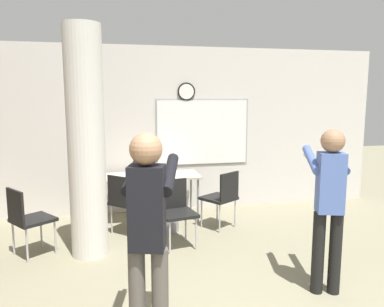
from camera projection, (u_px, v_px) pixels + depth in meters
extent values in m
cube|color=silver|center=(156.00, 130.00, 6.39)|extent=(8.00, 0.12, 2.80)
cylinder|color=black|center=(186.00, 92.00, 6.33)|extent=(0.30, 0.03, 0.30)
cylinder|color=white|center=(186.00, 92.00, 6.32)|extent=(0.25, 0.01, 0.25)
cube|color=#99999E|center=(203.00, 132.00, 6.50)|extent=(1.64, 0.01, 1.16)
cube|color=white|center=(203.00, 132.00, 6.50)|extent=(1.58, 0.02, 1.10)
cylinder|color=silver|center=(86.00, 143.00, 4.51)|extent=(0.45, 0.45, 2.80)
cube|color=beige|center=(150.00, 176.00, 5.95)|extent=(1.56, 0.66, 0.03)
cylinder|color=gray|center=(104.00, 206.00, 5.60)|extent=(0.04, 0.04, 0.70)
cylinder|color=gray|center=(198.00, 200.00, 5.89)|extent=(0.04, 0.04, 0.70)
cylinder|color=gray|center=(105.00, 196.00, 6.12)|extent=(0.04, 0.04, 0.70)
cylinder|color=gray|center=(191.00, 192.00, 6.41)|extent=(0.04, 0.04, 0.70)
cylinder|color=black|center=(143.00, 172.00, 5.77)|extent=(0.06, 0.06, 0.18)
cylinder|color=black|center=(143.00, 164.00, 5.75)|extent=(0.02, 0.02, 0.08)
cylinder|color=gray|center=(169.00, 219.00, 5.51)|extent=(0.28, 0.28, 0.35)
cube|color=black|center=(129.00, 202.00, 5.41)|extent=(0.62, 0.62, 0.04)
cube|color=black|center=(119.00, 190.00, 5.20)|extent=(0.31, 0.29, 0.40)
cylinder|color=#B7B7BC|center=(147.00, 217.00, 5.50)|extent=(0.02, 0.02, 0.43)
cylinder|color=#B7B7BC|center=(128.00, 213.00, 5.69)|extent=(0.02, 0.02, 0.43)
cylinder|color=#B7B7BC|center=(131.00, 224.00, 5.20)|extent=(0.02, 0.02, 0.43)
cylinder|color=#B7B7BC|center=(112.00, 219.00, 5.38)|extent=(0.02, 0.02, 0.43)
cube|color=black|center=(33.00, 220.00, 4.63)|extent=(0.62, 0.62, 0.04)
cube|color=black|center=(15.00, 206.00, 4.44)|extent=(0.26, 0.33, 0.40)
cylinder|color=#B7B7BC|center=(55.00, 237.00, 4.68)|extent=(0.02, 0.02, 0.43)
cylinder|color=#B7B7BC|center=(41.00, 231.00, 4.92)|extent=(0.02, 0.02, 0.43)
cylinder|color=#B7B7BC|center=(27.00, 246.00, 4.41)|extent=(0.02, 0.02, 0.43)
cylinder|color=#B7B7BC|center=(13.00, 238.00, 4.65)|extent=(0.02, 0.02, 0.43)
cube|color=black|center=(219.00, 198.00, 5.63)|extent=(0.61, 0.61, 0.04)
cube|color=black|center=(229.00, 186.00, 5.45)|extent=(0.35, 0.24, 0.40)
cylinder|color=#B7B7BC|center=(217.00, 208.00, 5.91)|extent=(0.02, 0.02, 0.43)
cylinder|color=#B7B7BC|center=(202.00, 213.00, 5.66)|extent=(0.02, 0.02, 0.43)
cylinder|color=#B7B7BC|center=(235.00, 213.00, 5.66)|extent=(0.02, 0.02, 0.43)
cylinder|color=#B7B7BC|center=(220.00, 219.00, 5.41)|extent=(0.02, 0.02, 0.43)
cube|color=black|center=(178.00, 214.00, 4.86)|extent=(0.52, 0.52, 0.04)
cube|color=black|center=(172.00, 194.00, 5.02)|extent=(0.39, 0.11, 0.40)
cylinder|color=#B7B7BC|center=(170.00, 238.00, 4.67)|extent=(0.02, 0.02, 0.43)
cylinder|color=#B7B7BC|center=(196.00, 234.00, 4.81)|extent=(0.02, 0.02, 0.43)
cylinder|color=#B7B7BC|center=(161.00, 229.00, 4.99)|extent=(0.02, 0.02, 0.43)
cylinder|color=#B7B7BC|center=(186.00, 225.00, 5.13)|extent=(0.02, 0.02, 0.43)
cylinder|color=black|center=(335.00, 253.00, 3.71)|extent=(0.12, 0.12, 0.84)
cylinder|color=black|center=(318.00, 253.00, 3.73)|extent=(0.12, 0.12, 0.84)
cube|color=#4C66AD|center=(331.00, 183.00, 3.61)|extent=(0.29, 0.25, 0.59)
sphere|color=#997051|center=(333.00, 141.00, 3.55)|extent=(0.23, 0.23, 0.23)
cylinder|color=#4C66AD|center=(338.00, 160.00, 3.81)|extent=(0.23, 0.53, 0.24)
cylinder|color=#4C66AD|center=(312.00, 159.00, 3.83)|extent=(0.23, 0.53, 0.24)
cube|color=white|center=(306.00, 155.00, 4.06)|extent=(0.07, 0.13, 0.04)
cylinder|color=#514C47|center=(160.00, 304.00, 2.77)|extent=(0.13, 0.13, 0.86)
cylinder|color=#514C47|center=(137.00, 304.00, 2.78)|extent=(0.13, 0.13, 0.86)
cube|color=black|center=(147.00, 208.00, 2.66)|extent=(0.29, 0.26, 0.61)
sphere|color=#997051|center=(146.00, 149.00, 2.60)|extent=(0.23, 0.23, 0.23)
cylinder|color=black|center=(170.00, 174.00, 2.87)|extent=(0.23, 0.55, 0.25)
cylinder|color=black|center=(134.00, 173.00, 2.88)|extent=(0.23, 0.55, 0.25)
cube|color=white|center=(140.00, 167.00, 3.12)|extent=(0.07, 0.13, 0.04)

